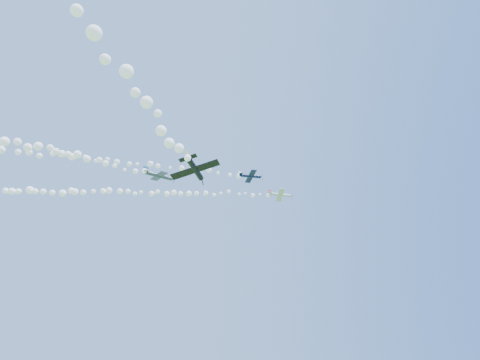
{
  "coord_description": "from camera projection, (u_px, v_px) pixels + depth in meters",
  "views": [
    {
      "loc": [
        -8.12,
        -79.92,
        7.26
      ],
      "look_at": [
        3.72,
        -4.94,
        45.29
      ],
      "focal_mm": 30.0,
      "sensor_mm": 36.0,
      "label": 1
    }
  ],
  "objects": [
    {
      "name": "plane_grey",
      "position": [
        159.0,
        176.0,
        83.26
      ],
      "size": [
        7.0,
        7.35,
        2.2
      ],
      "rotation": [
        0.19,
        0.01,
        0.37
      ],
      "color": "#393F53"
    },
    {
      "name": "plane_navy",
      "position": [
        251.0,
        176.0,
        99.03
      ],
      "size": [
        6.43,
        6.75,
        1.77
      ],
      "rotation": [
        -0.03,
        -0.03,
        0.08
      ],
      "color": "#0D1339"
    },
    {
      "name": "plane_white",
      "position": [
        280.0,
        195.0,
        107.68
      ],
      "size": [
        6.63,
        7.04,
        2.57
      ],
      "rotation": [
        -0.1,
        0.09,
        -0.1
      ],
      "color": "silver"
    },
    {
      "name": "plane_black",
      "position": [
        195.0,
        169.0,
        55.11
      ],
      "size": [
        6.8,
        6.46,
        2.4
      ],
      "rotation": [
        -0.23,
        0.07,
        1.17
      ],
      "color": "black"
    },
    {
      "name": "smoke_trail_white",
      "position": [
        138.0,
        192.0,
        105.68
      ],
      "size": [
        71.32,
        9.44,
        2.85
      ],
      "primitive_type": null,
      "color": "white"
    },
    {
      "name": "smoke_trail_navy",
      "position": [
        73.0,
        158.0,
        90.38
      ],
      "size": [
        78.73,
        8.21,
        2.56
      ],
      "primitive_type": null,
      "color": "white"
    }
  ]
}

